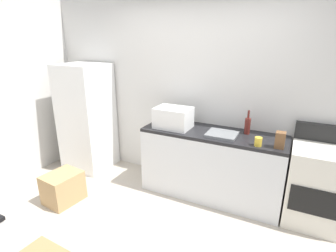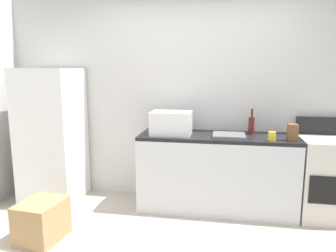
# 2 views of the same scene
# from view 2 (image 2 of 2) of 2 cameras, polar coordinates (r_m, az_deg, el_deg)

# --- Properties ---
(wall_back) EXTENTS (5.00, 0.10, 2.60)m
(wall_back) POSITION_cam_2_polar(r_m,az_deg,el_deg) (3.99, 4.84, 5.16)
(wall_back) COLOR silver
(wall_back) RESTS_ON ground_plane
(kitchen_counter) EXTENTS (1.80, 0.60, 0.90)m
(kitchen_counter) POSITION_cam_2_polar(r_m,az_deg,el_deg) (3.80, 8.74, -8.29)
(kitchen_counter) COLOR silver
(kitchen_counter) RESTS_ON ground_plane
(refrigerator) EXTENTS (0.68, 0.66, 1.66)m
(refrigerator) POSITION_cam_2_polar(r_m,az_deg,el_deg) (4.20, -20.29, -1.62)
(refrigerator) COLOR white
(refrigerator) RESTS_ON ground_plane
(stove_oven) EXTENTS (0.60, 0.61, 1.10)m
(stove_oven) POSITION_cam_2_polar(r_m,az_deg,el_deg) (3.98, 26.80, -8.21)
(stove_oven) COLOR silver
(stove_oven) RESTS_ON ground_plane
(microwave) EXTENTS (0.46, 0.34, 0.27)m
(microwave) POSITION_cam_2_polar(r_m,az_deg,el_deg) (3.64, 0.60, 0.52)
(microwave) COLOR white
(microwave) RESTS_ON kitchen_counter
(sink_basin) EXTENTS (0.36, 0.32, 0.03)m
(sink_basin) POSITION_cam_2_polar(r_m,az_deg,el_deg) (3.61, 10.99, -1.68)
(sink_basin) COLOR slate
(sink_basin) RESTS_ON kitchen_counter
(wine_bottle) EXTENTS (0.07, 0.07, 0.30)m
(wine_bottle) POSITION_cam_2_polar(r_m,az_deg,el_deg) (3.80, 14.90, 0.20)
(wine_bottle) COLOR #591E19
(wine_bottle) RESTS_ON kitchen_counter
(coffee_mug) EXTENTS (0.08, 0.08, 0.10)m
(coffee_mug) POSITION_cam_2_polar(r_m,az_deg,el_deg) (3.50, 18.32, -1.79)
(coffee_mug) COLOR gold
(coffee_mug) RESTS_ON kitchen_counter
(knife_block) EXTENTS (0.10, 0.10, 0.18)m
(knife_block) POSITION_cam_2_polar(r_m,az_deg,el_deg) (3.58, 21.65, -1.09)
(knife_block) COLOR brown
(knife_block) RESTS_ON kitchen_counter
(cardboard_box_small) EXTENTS (0.42, 0.48, 0.39)m
(cardboard_box_small) POSITION_cam_2_polar(r_m,az_deg,el_deg) (3.43, -21.91, -15.61)
(cardboard_box_small) COLOR tan
(cardboard_box_small) RESTS_ON ground_plane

